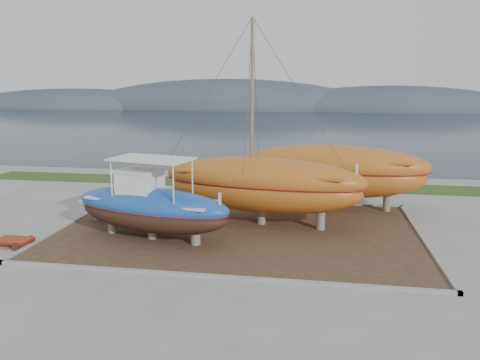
% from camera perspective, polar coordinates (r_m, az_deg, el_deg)
% --- Properties ---
extents(ground, '(140.00, 140.00, 0.00)m').
position_cam_1_polar(ground, '(20.55, -2.11, -9.59)').
color(ground, gray).
rests_on(ground, ground).
extents(dirt_patch, '(18.00, 12.00, 0.06)m').
position_cam_1_polar(dirt_patch, '(24.25, -0.22, -6.15)').
color(dirt_patch, '#422D1E').
rests_on(dirt_patch, ground).
extents(curb_frame, '(18.60, 12.60, 0.15)m').
position_cam_1_polar(curb_frame, '(24.24, -0.22, -6.05)').
color(curb_frame, gray).
rests_on(curb_frame, ground).
extents(grass_strip, '(44.00, 3.00, 0.08)m').
position_cam_1_polar(grass_strip, '(35.27, 2.90, -0.49)').
color(grass_strip, '#284219').
rests_on(grass_strip, ground).
extents(sea, '(260.00, 100.00, 0.04)m').
position_cam_1_polar(sea, '(89.16, 6.93, 6.77)').
color(sea, black).
rests_on(sea, ground).
extents(mountain_ridge, '(200.00, 36.00, 20.00)m').
position_cam_1_polar(mountain_ridge, '(144.01, 7.94, 8.57)').
color(mountain_ridge, '#333D49').
rests_on(mountain_ridge, ground).
extents(blue_caique, '(8.59, 4.37, 3.96)m').
position_cam_1_polar(blue_caique, '(22.82, -10.78, -2.26)').
color(blue_caique, '#1C51AF').
rests_on(blue_caique, dirt_patch).
extents(white_dinghy, '(4.94, 2.98, 1.39)m').
position_cam_1_polar(white_dinghy, '(26.86, -14.24, -3.13)').
color(white_dinghy, white).
rests_on(white_dinghy, dirt_patch).
extents(orange_sailboat, '(11.36, 4.86, 10.65)m').
position_cam_1_polar(orange_sailboat, '(24.29, 2.73, 6.77)').
color(orange_sailboat, '#AC571A').
rests_on(orange_sailboat, dirt_patch).
extents(orange_bare_hull, '(11.62, 4.46, 3.72)m').
position_cam_1_polar(orange_bare_hull, '(28.66, 11.07, 0.32)').
color(orange_bare_hull, '#AC571A').
rests_on(orange_bare_hull, dirt_patch).
extents(red_trailer, '(2.47, 1.32, 0.34)m').
position_cam_1_polar(red_trailer, '(24.44, -25.84, -6.87)').
color(red_trailer, '#9E2711').
rests_on(red_trailer, ground).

